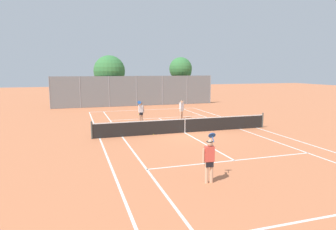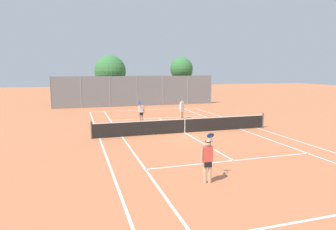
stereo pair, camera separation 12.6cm
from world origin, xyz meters
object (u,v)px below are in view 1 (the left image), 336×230
at_px(player_far_right, 182,108).
at_px(tree_behind_left, 110,72).
at_px(player_far_left, 141,111).
at_px(loose_tennis_ball_2, 173,129).
at_px(player_near_side, 209,158).
at_px(loose_tennis_ball_3, 154,134).
at_px(tree_behind_right, 181,70).
at_px(tennis_net, 185,125).
at_px(loose_tennis_ball_1, 139,114).

relative_size(player_far_right, tree_behind_left, 0.28).
bearing_deg(player_far_left, loose_tennis_ball_2, -64.34).
bearing_deg(player_far_left, player_near_side, -91.60).
distance_m(player_near_side, loose_tennis_ball_3, 8.59).
bearing_deg(loose_tennis_ball_3, tree_behind_right, 64.73).
bearing_deg(tennis_net, player_near_side, -105.06).
bearing_deg(loose_tennis_ball_2, tree_behind_right, 68.02).
bearing_deg(player_near_side, player_far_left, 88.40).
bearing_deg(tree_behind_right, player_far_right, -109.97).
relative_size(loose_tennis_ball_2, loose_tennis_ball_3, 1.00).
height_order(tree_behind_left, tree_behind_right, tree_behind_left).
height_order(loose_tennis_ball_2, loose_tennis_ball_3, same).
distance_m(player_far_right, loose_tennis_ball_2, 4.71).
height_order(player_far_left, loose_tennis_ball_1, player_far_left).
height_order(tennis_net, tree_behind_left, tree_behind_left).
bearing_deg(player_near_side, loose_tennis_ball_3, 88.86).
height_order(player_far_left, tree_behind_left, tree_behind_left).
xyz_separation_m(player_far_right, loose_tennis_ball_3, (-3.89, -5.45, -0.88)).
bearing_deg(player_far_left, tree_behind_right, 58.07).
bearing_deg(player_far_left, loose_tennis_ball_1, 80.47).
distance_m(player_near_side, player_far_right, 14.56).
relative_size(loose_tennis_ball_1, tree_behind_right, 0.01).
bearing_deg(player_far_right, loose_tennis_ball_1, 132.57).
xyz_separation_m(loose_tennis_ball_1, loose_tennis_ball_3, (-0.89, -8.72, 0.00)).
height_order(loose_tennis_ball_1, tree_behind_left, tree_behind_left).
relative_size(loose_tennis_ball_2, tree_behind_right, 0.01).
bearing_deg(tree_behind_left, player_near_side, -89.25).
xyz_separation_m(tree_behind_left, tree_behind_right, (8.83, -0.33, 0.27)).
bearing_deg(loose_tennis_ball_2, player_near_side, -100.99).
height_order(loose_tennis_ball_3, tree_behind_left, tree_behind_left).
bearing_deg(loose_tennis_ball_3, player_far_right, 54.44).
bearing_deg(tennis_net, tree_behind_left, 98.37).
height_order(player_near_side, loose_tennis_ball_3, player_near_side).
height_order(player_near_side, tree_behind_left, tree_behind_left).
bearing_deg(player_far_left, tennis_net, -67.25).
relative_size(player_far_left, player_far_right, 1.11).
height_order(player_far_left, tree_behind_right, tree_behind_right).
bearing_deg(player_near_side, tree_behind_left, 90.75).
bearing_deg(loose_tennis_ball_3, player_near_side, -91.14).
distance_m(player_near_side, tree_behind_right, 27.67).
height_order(player_far_right, loose_tennis_ball_1, player_far_right).
height_order(tennis_net, loose_tennis_ball_3, tennis_net).
height_order(tennis_net, player_far_left, player_far_left).
height_order(loose_tennis_ball_2, tree_behind_left, tree_behind_left).
xyz_separation_m(loose_tennis_ball_2, tree_behind_right, (6.56, 16.25, 4.11)).
distance_m(player_far_left, loose_tennis_ball_3, 4.67).
bearing_deg(loose_tennis_ball_1, player_far_right, -47.43).
distance_m(player_far_right, tree_behind_right, 13.33).
bearing_deg(player_far_right, tree_behind_left, 109.45).
distance_m(tennis_net, player_far_right, 5.75).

